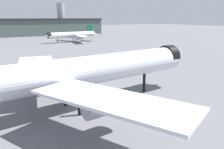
% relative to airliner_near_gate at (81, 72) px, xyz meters
% --- Properties ---
extents(ground, '(900.00, 900.00, 0.00)m').
position_rel_airliner_near_gate_xyz_m(ground, '(-0.08, -3.17, -7.05)').
color(ground, slate).
extents(airliner_near_gate, '(57.58, 52.43, 16.00)m').
position_rel_airliner_near_gate_xyz_m(airliner_near_gate, '(0.00, 0.00, 0.00)').
color(airliner_near_gate, silver).
rests_on(airliner_near_gate, ground).
extents(airliner_far_taxiway, '(40.19, 36.59, 11.60)m').
position_rel_airliner_near_gate_xyz_m(airliner_far_taxiway, '(47.84, 116.10, -1.94)').
color(airliner_far_taxiway, silver).
rests_on(airliner_far_taxiway, ground).
extents(traffic_cone_wingtip, '(0.55, 0.55, 0.69)m').
position_rel_airliner_near_gate_xyz_m(traffic_cone_wingtip, '(-9.06, 33.69, -6.70)').
color(traffic_cone_wingtip, '#F2600C').
rests_on(traffic_cone_wingtip, ground).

